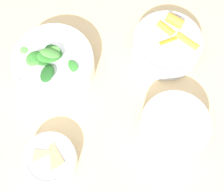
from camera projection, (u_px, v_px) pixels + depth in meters
ground_plane at (110, 169)px, 1.43m from camera, size 10.00×10.00×0.00m
dining_table at (108, 143)px, 0.82m from camera, size 1.35×0.78×0.76m
bowl_carrots at (167, 44)px, 0.75m from camera, size 0.17×0.17×0.07m
bowl_greens at (53, 64)px, 0.73m from camera, size 0.19×0.19×0.10m
bowl_beans_hotdog at (174, 127)px, 0.68m from camera, size 0.15×0.15×0.06m
bowl_cookies at (50, 159)px, 0.67m from camera, size 0.11×0.11×0.05m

